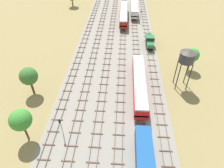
# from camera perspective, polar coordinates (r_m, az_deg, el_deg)

# --- Properties ---
(ground_plane) EXTENTS (480.00, 480.00, 0.00)m
(ground_plane) POSITION_cam_1_polar(r_m,az_deg,el_deg) (68.57, 1.18, 11.42)
(ground_plane) COLOR olive
(ballast_bed) EXTENTS (25.69, 176.00, 0.01)m
(ballast_bed) POSITION_cam_1_polar(r_m,az_deg,el_deg) (68.56, 1.18, 11.43)
(ballast_bed) COLOR gray
(ballast_bed) RESTS_ON ground
(track_far_left) EXTENTS (2.40, 126.00, 0.29)m
(track_far_left) POSITION_cam_1_polar(r_m,az_deg,el_deg) (70.57, -7.82, 12.07)
(track_far_left) COLOR #47382D
(track_far_left) RESTS_ON ground
(track_left) EXTENTS (2.40, 126.00, 0.29)m
(track_left) POSITION_cam_1_polar(r_m,az_deg,el_deg) (69.89, -4.24, 12.04)
(track_left) COLOR #47382D
(track_left) RESTS_ON ground
(track_centre_left) EXTENTS (2.40, 126.00, 0.29)m
(track_centre_left) POSITION_cam_1_polar(r_m,az_deg,el_deg) (69.48, -0.61, 11.97)
(track_centre_left) COLOR #47382D
(track_centre_left) RESTS_ON ground
(track_centre) EXTENTS (2.40, 126.00, 0.29)m
(track_centre) POSITION_cam_1_polar(r_m,az_deg,el_deg) (69.34, 3.05, 11.85)
(track_centre) COLOR #47382D
(track_centre) RESTS_ON ground
(track_centre_right) EXTENTS (2.40, 126.00, 0.29)m
(track_centre_right) POSITION_cam_1_polar(r_m,az_deg,el_deg) (69.47, 6.70, 11.69)
(track_centre_right) COLOR #47382D
(track_centre_right) RESTS_ON ground
(track_right) EXTENTS (2.40, 126.00, 0.29)m
(track_right) POSITION_cam_1_polar(r_m,az_deg,el_deg) (69.87, 10.32, 11.48)
(track_right) COLOR #47382D
(track_right) RESTS_ON ground
(freight_boxcar_centre_right_nearest) EXTENTS (2.87, 14.00, 3.60)m
(freight_boxcar_centre_right_nearest) POSITION_cam_1_polar(r_m,az_deg,el_deg) (34.76, 9.35, -22.15)
(freight_boxcar_centre_right_nearest) COLOR #194C8C
(freight_boxcar_centre_right_nearest) RESTS_ON ground
(diesel_railcar_centre_right_near) EXTENTS (2.96, 20.50, 3.80)m
(diesel_railcar_centre_right_near) POSITION_cam_1_polar(r_m,az_deg,el_deg) (47.79, 7.77, 0.29)
(diesel_railcar_centre_right_near) COLOR red
(diesel_railcar_centre_right_near) RESTS_ON ground
(shunter_loco_right_mid) EXTENTS (2.74, 8.46, 3.10)m
(shunter_loco_right_mid) POSITION_cam_1_polar(r_m,az_deg,el_deg) (67.52, 10.62, 12.18)
(shunter_loco_right_mid) COLOR #286638
(shunter_loco_right_mid) RESTS_ON ground
(passenger_coach_centre_midfar) EXTENTS (2.96, 22.00, 3.80)m
(passenger_coach_centre_midfar) POSITION_cam_1_polar(r_m,az_deg,el_deg) (85.35, 3.37, 19.27)
(passenger_coach_centre_midfar) COLOR maroon
(passenger_coach_centre_midfar) RESTS_ON ground
(passenger_coach_centre_right_far) EXTENTS (2.96, 22.00, 3.80)m
(passenger_coach_centre_right_far) POSITION_cam_1_polar(r_m,az_deg,el_deg) (94.33, 6.29, 21.18)
(passenger_coach_centre_right_far) COLOR white
(passenger_coach_centre_right_far) RESTS_ON ground
(water_tower) EXTENTS (3.64, 3.64, 10.14)m
(water_tower) POSITION_cam_1_polar(r_m,az_deg,el_deg) (48.58, 20.56, 7.17)
(water_tower) COLOR #2D2826
(water_tower) RESTS_ON ground
(signal_post_nearest) EXTENTS (0.28, 0.47, 4.81)m
(signal_post_nearest) POSITION_cam_1_polar(r_m,az_deg,el_deg) (39.21, -14.33, -11.22)
(signal_post_nearest) COLOR gray
(signal_post_nearest) RESTS_ON ground
(signal_post_near) EXTENTS (0.28, 0.47, 5.29)m
(signal_post_near) POSITION_cam_1_polar(r_m,az_deg,el_deg) (82.55, 8.13, 18.78)
(signal_post_near) COLOR gray
(signal_post_near) RESTS_ON ground
(lineside_tree_0) EXTENTS (3.74, 3.74, 6.63)m
(lineside_tree_0) POSITION_cam_1_polar(r_m,az_deg,el_deg) (57.33, 21.76, 7.63)
(lineside_tree_0) COLOR #4C331E
(lineside_tree_0) RESTS_ON ground
(lineside_tree_1) EXTENTS (4.10, 4.10, 7.26)m
(lineside_tree_1) POSITION_cam_1_polar(r_m,az_deg,el_deg) (48.92, -22.58, 2.02)
(lineside_tree_1) COLOR #4C331E
(lineside_tree_1) RESTS_ON ground
(lineside_tree_3) EXTENTS (3.95, 3.95, 7.49)m
(lineside_tree_3) POSITION_cam_1_polar(r_m,az_deg,el_deg) (39.11, -24.52, -9.28)
(lineside_tree_3) COLOR #4C331E
(lineside_tree_3) RESTS_ON ground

